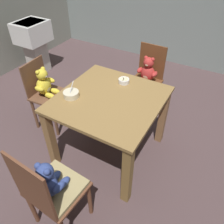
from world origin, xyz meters
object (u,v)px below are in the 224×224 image
Objects in this scene: teddy_chair_far_center at (147,75)px; sink_basin at (34,40)px; dining_table at (110,110)px; porridge_bowl_cream_near_left at (71,94)px; porridge_bowl_white_far_center at (124,81)px; teddy_chair_near_left at (45,88)px; teddy_chair_near_front at (51,187)px.

sink_basin is at bearing -90.41° from teddy_chair_far_center.
dining_table is 1.10× the size of teddy_chair_far_center.
dining_table is 0.41m from porridge_bowl_cream_near_left.
sink_basin reaches higher than porridge_bowl_white_far_center.
teddy_chair_near_left is 0.67m from porridge_bowl_cream_near_left.
teddy_chair_far_center is (-0.01, 1.86, 0.00)m from teddy_chair_near_front.
dining_table is at bearing 5.96° from teddy_chair_near_front.
porridge_bowl_cream_near_left is at bearing -16.27° from teddy_chair_far_center.
dining_table is 2.28m from sink_basin.
teddy_chair_far_center reaches higher than teddy_chair_near_left.
porridge_bowl_cream_near_left is at bearing -24.21° from teddy_chair_near_left.
sink_basin is (-2.05, 1.00, -0.04)m from dining_table.
teddy_chair_far_center is 1.18m from porridge_bowl_cream_near_left.
teddy_chair_near_front reaches higher than porridge_bowl_cream_near_left.
teddy_chair_near_front is at bearing -49.98° from teddy_chair_near_left.
dining_table is at bearing -88.97° from porridge_bowl_white_far_center.
dining_table is 0.92m from teddy_chair_near_left.
teddy_chair_near_front reaches higher than sink_basin.
teddy_chair_near_left is 5.41× the size of porridge_bowl_cream_near_left.
porridge_bowl_cream_near_left is 0.58m from porridge_bowl_white_far_center.
teddy_chair_far_center is 2.07m from sink_basin.
teddy_chair_far_center is 7.58× the size of porridge_bowl_white_far_center.
teddy_chair_near_front is 1.05× the size of teddy_chair_far_center.
teddy_chair_near_left is at bearing -45.29° from teddy_chair_far_center.
porridge_bowl_white_far_center is at bearing -18.65° from sink_basin.
teddy_chair_near_left is at bearing -163.95° from porridge_bowl_white_far_center.
teddy_chair_far_center is 1.05× the size of teddy_chair_near_left.
teddy_chair_far_center is at bearing 72.21° from porridge_bowl_cream_near_left.
teddy_chair_near_front is 1.36m from teddy_chair_near_left.
sink_basin is at bearing 135.44° from teddy_chair_near_left.
porridge_bowl_cream_near_left is at bearing -34.12° from sink_basin.
porridge_bowl_cream_near_left is at bearing 29.41° from teddy_chair_near_front.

